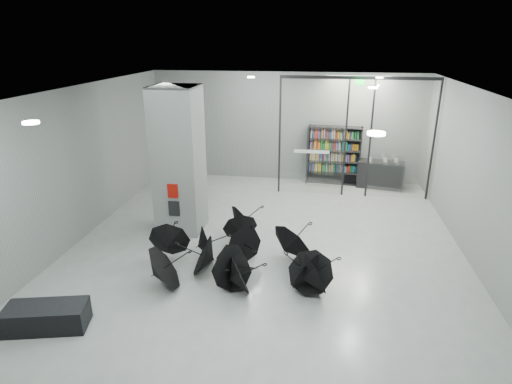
# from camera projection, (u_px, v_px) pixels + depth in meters

# --- Properties ---
(room) EXTENTS (14.00, 14.02, 4.01)m
(room) POSITION_uv_depth(u_px,v_px,m) (259.00, 153.00, 9.10)
(room) COLOR gray
(room) RESTS_ON ground
(column) EXTENTS (1.20, 1.20, 4.00)m
(column) POSITION_uv_depth(u_px,v_px,m) (179.00, 161.00, 11.60)
(column) COLOR slate
(column) RESTS_ON ground
(fire_cabinet) EXTENTS (0.28, 0.04, 0.38)m
(fire_cabinet) POSITION_uv_depth(u_px,v_px,m) (173.00, 191.00, 11.25)
(fire_cabinet) COLOR #A50A07
(fire_cabinet) RESTS_ON column
(info_panel) EXTENTS (0.30, 0.03, 0.42)m
(info_panel) POSITION_uv_depth(u_px,v_px,m) (174.00, 209.00, 11.42)
(info_panel) COLOR black
(info_panel) RESTS_ON column
(exit_sign) EXTENTS (0.30, 0.06, 0.15)m
(exit_sign) POSITION_uv_depth(u_px,v_px,m) (360.00, 83.00, 13.34)
(exit_sign) COLOR #0CE533
(exit_sign) RESTS_ON room
(glass_partition) EXTENTS (5.06, 0.08, 4.00)m
(glass_partition) POSITION_uv_depth(u_px,v_px,m) (355.00, 133.00, 14.09)
(glass_partition) COLOR silver
(glass_partition) RESTS_ON ground
(bench) EXTENTS (1.58, 0.96, 0.47)m
(bench) POSITION_uv_depth(u_px,v_px,m) (46.00, 317.00, 7.99)
(bench) COLOR black
(bench) RESTS_ON ground
(bookshelf) EXTENTS (1.97, 0.58, 2.14)m
(bookshelf) POSITION_uv_depth(u_px,v_px,m) (334.00, 155.00, 15.72)
(bookshelf) COLOR black
(bookshelf) RESTS_ON ground
(shop_counter) EXTENTS (1.70, 0.91, 0.97)m
(shop_counter) POSITION_uv_depth(u_px,v_px,m) (380.00, 175.00, 15.43)
(shop_counter) COLOR black
(shop_counter) RESTS_ON ground
(umbrella_cluster) EXTENTS (4.68, 4.08, 1.35)m
(umbrella_cluster) POSITION_uv_depth(u_px,v_px,m) (240.00, 260.00, 9.89)
(umbrella_cluster) COLOR black
(umbrella_cluster) RESTS_ON ground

